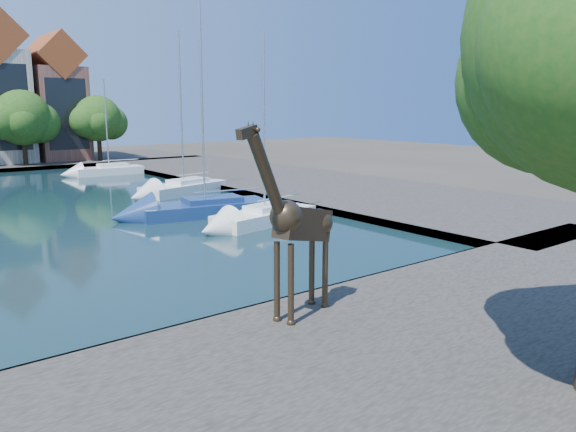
# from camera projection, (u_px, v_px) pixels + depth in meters

# --- Properties ---
(ground) EXTENTS (160.00, 160.00, 0.00)m
(ground) POSITION_uv_depth(u_px,v_px,m) (105.00, 361.00, 14.70)
(ground) COLOR #38332B
(ground) RESTS_ON ground
(right_quay) EXTENTS (14.00, 52.00, 0.50)m
(right_quay) POSITION_uv_depth(u_px,v_px,m) (290.00, 181.00, 48.31)
(right_quay) COLOR #43403A
(right_quay) RESTS_ON ground
(townhouse_east_end) EXTENTS (5.44, 9.18, 14.43)m
(townhouse_east_end) POSITION_uv_depth(u_px,v_px,m) (55.00, 102.00, 65.75)
(townhouse_east_end) COLOR brown
(townhouse_east_end) RESTS_ON far_quay
(far_tree_east) EXTENTS (7.54, 5.80, 7.84)m
(far_tree_east) POSITION_uv_depth(u_px,v_px,m) (23.00, 120.00, 58.90)
(far_tree_east) COLOR #332114
(far_tree_east) RESTS_ON far_quay
(far_tree_far_east) EXTENTS (6.76, 5.20, 7.36)m
(far_tree_far_east) POSITION_uv_depth(u_px,v_px,m) (99.00, 120.00, 63.75)
(far_tree_far_east) COLOR #332114
(far_tree_far_east) RESTS_ON far_quay
(giraffe_statue) EXTENTS (3.88, 1.47, 5.62)m
(giraffe_statue) POSITION_uv_depth(u_px,v_px,m) (297.00, 224.00, 15.98)
(giraffe_statue) COLOR #382A1C
(giraffe_statue) RESTS_ON near_quay
(sailboat_right_a) EXTENTS (6.69, 3.37, 10.40)m
(sailboat_right_a) POSITION_uv_depth(u_px,v_px,m) (265.00, 214.00, 31.54)
(sailboat_right_a) COLOR white
(sailboat_right_a) RESTS_ON water_basin
(sailboat_right_b) EXTENTS (8.17, 4.16, 13.42)m
(sailboat_right_b) POSITION_uv_depth(u_px,v_px,m) (205.00, 205.00, 34.03)
(sailboat_right_b) COLOR navy
(sailboat_right_b) RESTS_ON water_basin
(sailboat_right_c) EXTENTS (7.26, 4.16, 11.85)m
(sailboat_right_c) POSITION_uv_depth(u_px,v_px,m) (184.00, 186.00, 42.42)
(sailboat_right_c) COLOR white
(sailboat_right_c) RESTS_ON water_basin
(sailboat_right_d) EXTENTS (6.45, 2.68, 9.08)m
(sailboat_right_d) POSITION_uv_depth(u_px,v_px,m) (109.00, 169.00, 54.39)
(sailboat_right_d) COLOR white
(sailboat_right_d) RESTS_ON water_basin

